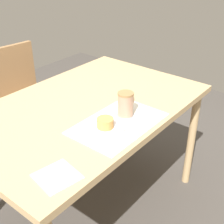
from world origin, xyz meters
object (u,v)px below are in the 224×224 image
(coffee_mug, at_px, (126,104))
(dining_table, at_px, (86,117))
(pastry, at_px, (105,123))
(wooden_chair, at_px, (23,101))
(pastry_plate, at_px, (105,128))

(coffee_mug, bearing_deg, dining_table, 100.76)
(dining_table, bearing_deg, coffee_mug, -79.24)
(dining_table, height_order, pastry, pastry)
(dining_table, relative_size, wooden_chair, 1.54)
(pastry_plate, bearing_deg, wooden_chair, 76.47)
(pastry_plate, xyz_separation_m, coffee_mug, (0.17, 0.01, 0.06))
(pastry, bearing_deg, coffee_mug, 2.31)
(coffee_mug, bearing_deg, pastry, -177.69)
(dining_table, distance_m, pastry, 0.30)
(dining_table, height_order, pastry_plate, pastry_plate)
(dining_table, bearing_deg, wooden_chair, 81.01)
(pastry, relative_size, coffee_mug, 0.64)
(wooden_chair, distance_m, pastry_plate, 1.07)
(pastry_plate, bearing_deg, coffee_mug, 2.31)
(coffee_mug, bearing_deg, wooden_chair, 85.69)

